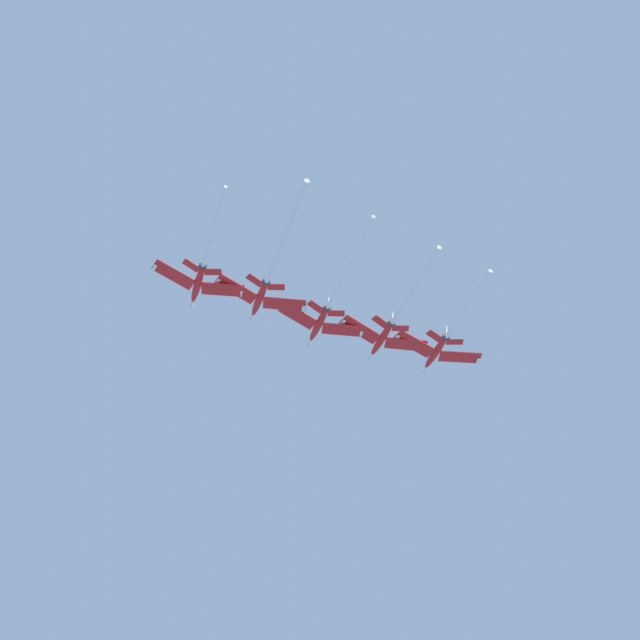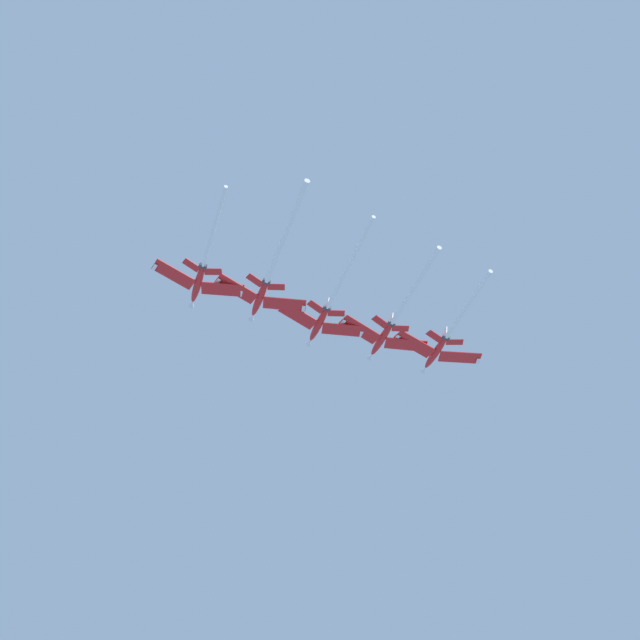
% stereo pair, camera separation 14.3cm
% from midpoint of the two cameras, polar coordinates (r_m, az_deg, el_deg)
% --- Properties ---
extents(jet_far_left, '(29.96, 20.91, 15.57)m').
position_cam_midpoint_polar(jet_far_left, '(174.91, -8.03, 3.17)').
color(jet_far_left, red).
extents(jet_inner_left, '(35.35, 23.37, 18.97)m').
position_cam_midpoint_polar(jet_inner_left, '(171.08, -3.39, 3.18)').
color(jet_inner_left, red).
extents(jet_centre, '(34.51, 22.72, 17.72)m').
position_cam_midpoint_polar(jet_centre, '(176.90, 0.47, 0.76)').
color(jet_centre, red).
extents(jet_inner_right, '(31.76, 21.27, 16.36)m').
position_cam_midpoint_polar(jet_inner_right, '(178.32, 4.91, -0.17)').
color(jet_inner_right, red).
extents(jet_far_right, '(29.20, 20.97, 16.01)m').
position_cam_midpoint_polar(jet_far_right, '(181.24, 8.42, -1.31)').
color(jet_far_right, red).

